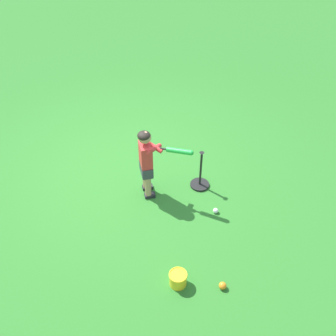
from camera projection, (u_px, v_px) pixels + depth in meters
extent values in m
plane|color=#2D7528|center=(122.00, 171.00, 6.25)|extent=(40.00, 40.00, 0.00)
cube|color=#232328|center=(148.00, 187.00, 5.94)|extent=(0.11, 0.16, 0.05)
cylinder|color=tan|center=(146.00, 178.00, 5.82)|extent=(0.09, 0.09, 0.34)
cube|color=#232328|center=(150.00, 195.00, 5.82)|extent=(0.11, 0.16, 0.05)
cylinder|color=tan|center=(148.00, 186.00, 5.69)|extent=(0.09, 0.09, 0.34)
cube|color=#383842|center=(146.00, 169.00, 5.59)|extent=(0.29, 0.19, 0.16)
cube|color=red|center=(146.00, 155.00, 5.43)|extent=(0.27, 0.18, 0.34)
sphere|color=tan|center=(145.00, 137.00, 5.24)|extent=(0.17, 0.17, 0.17)
ellipsoid|color=black|center=(144.00, 136.00, 5.22)|extent=(0.20, 0.20, 0.11)
sphere|color=green|center=(156.00, 148.00, 5.39)|extent=(0.04, 0.04, 0.04)
cylinder|color=black|center=(162.00, 149.00, 5.36)|extent=(0.09, 0.14, 0.05)
cylinder|color=green|center=(179.00, 151.00, 5.27)|extent=(0.22, 0.34, 0.11)
sphere|color=green|center=(191.00, 153.00, 5.20)|extent=(0.07, 0.07, 0.07)
cylinder|color=red|center=(153.00, 146.00, 5.40)|extent=(0.23, 0.29, 0.14)
cylinder|color=red|center=(154.00, 149.00, 5.35)|extent=(0.28, 0.24, 0.14)
sphere|color=white|center=(216.00, 211.00, 5.57)|extent=(0.07, 0.07, 0.07)
sphere|color=orange|center=(223.00, 286.00, 4.68)|extent=(0.09, 0.09, 0.09)
cylinder|color=black|center=(200.00, 185.00, 6.00)|extent=(0.28, 0.28, 0.03)
cylinder|color=black|center=(201.00, 170.00, 5.81)|extent=(0.03, 0.03, 0.55)
cone|color=black|center=(202.00, 154.00, 5.61)|extent=(0.07, 0.07, 0.04)
cylinder|color=yellow|center=(178.00, 279.00, 4.69)|extent=(0.20, 0.20, 0.18)
torus|color=yellow|center=(178.00, 275.00, 4.63)|extent=(0.22, 0.22, 0.02)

